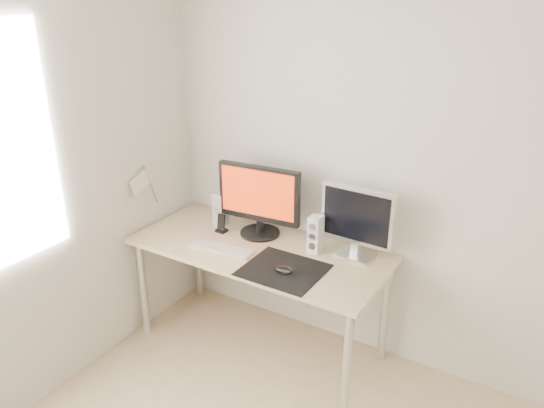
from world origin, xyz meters
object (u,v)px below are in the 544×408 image
at_px(speaker_left, 220,209).
at_px(speaker_right, 315,234).
at_px(main_monitor, 259,198).
at_px(phone_dock, 221,226).
at_px(second_monitor, 357,219).
at_px(mouse, 284,270).
at_px(keyboard, 221,249).
at_px(desk, 259,259).

relative_size(speaker_left, speaker_right, 1.00).
relative_size(main_monitor, speaker_left, 2.38).
xyz_separation_m(main_monitor, phone_dock, (-0.24, -0.09, -0.22)).
xyz_separation_m(second_monitor, speaker_left, (-0.94, -0.06, -0.13)).
distance_m(main_monitor, speaker_right, 0.44).
height_order(mouse, keyboard, mouse).
bearing_deg(keyboard, speaker_right, 29.63).
height_order(keyboard, phone_dock, phone_dock).
xyz_separation_m(speaker_left, keyboard, (0.22, -0.29, -0.11)).
xyz_separation_m(main_monitor, keyboard, (-0.08, -0.30, -0.25)).
height_order(main_monitor, second_monitor, main_monitor).
height_order(main_monitor, speaker_right, main_monitor).
bearing_deg(desk, main_monitor, 121.67).
bearing_deg(keyboard, speaker_left, 126.57).
bearing_deg(phone_dock, keyboard, -54.11).
distance_m(desk, second_monitor, 0.67).
relative_size(desk, speaker_left, 6.91).
bearing_deg(phone_dock, main_monitor, 21.29).
distance_m(mouse, keyboard, 0.47).
height_order(mouse, phone_dock, phone_dock).
distance_m(speaker_left, keyboard, 0.38).
xyz_separation_m(mouse, desk, (-0.29, 0.19, -0.10)).
height_order(main_monitor, speaker_left, main_monitor).
distance_m(keyboard, phone_dock, 0.26).
relative_size(second_monitor, keyboard, 1.05).
bearing_deg(second_monitor, keyboard, -154.18).
bearing_deg(speaker_right, phone_dock, -173.54).
distance_m(mouse, main_monitor, 0.57).
bearing_deg(second_monitor, speaker_right, -163.23).
relative_size(mouse, speaker_left, 0.48).
xyz_separation_m(mouse, second_monitor, (0.26, 0.40, 0.22)).
height_order(second_monitor, keyboard, second_monitor).
distance_m(second_monitor, speaker_right, 0.27).
relative_size(desk, main_monitor, 2.90).
bearing_deg(keyboard, mouse, -5.52).
xyz_separation_m(desk, speaker_right, (0.32, 0.14, 0.19)).
bearing_deg(speaker_left, second_monitor, 3.68).
bearing_deg(phone_dock, desk, -10.83).
bearing_deg(speaker_right, desk, -156.61).
xyz_separation_m(keyboard, phone_dock, (-0.15, 0.21, 0.03)).
bearing_deg(keyboard, desk, 38.94).
xyz_separation_m(speaker_right, keyboard, (-0.50, -0.28, -0.11)).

